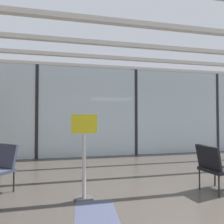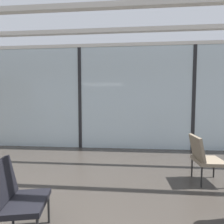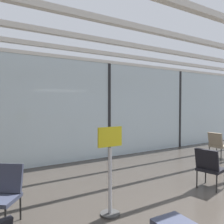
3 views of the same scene
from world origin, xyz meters
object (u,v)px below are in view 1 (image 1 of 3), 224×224
parked_airplane (120,107)px  lounge_chair_3 (213,165)px  lounge_chair_0 (1,165)px  info_sign (84,159)px

parked_airplane → lounge_chair_3: 8.51m
parked_airplane → lounge_chair_0: parked_airplane is taller
lounge_chair_0 → info_sign: size_ratio=0.60×
lounge_chair_3 → info_sign: (-2.39, 0.14, 0.18)m
lounge_chair_0 → lounge_chair_3: same height
parked_airplane → lounge_chair_3: size_ratio=16.55×
lounge_chair_0 → info_sign: (1.51, -0.65, 0.18)m
lounge_chair_3 → info_sign: bearing=75.5°
parked_airplane → lounge_chair_3: bearing=-92.2°
parked_airplane → lounge_chair_3: parked_airplane is taller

